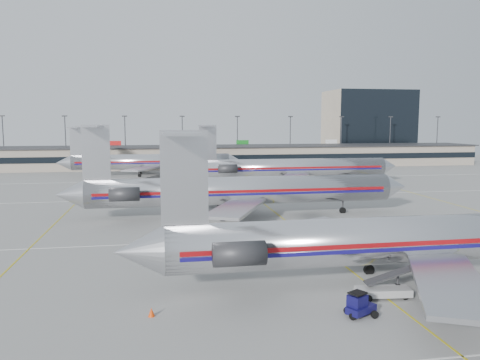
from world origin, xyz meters
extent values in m
plane|color=gray|center=(0.00, 0.00, 0.00)|extent=(260.00, 260.00, 0.00)
cube|color=silver|center=(0.00, 10.00, 0.01)|extent=(160.00, 0.15, 0.02)
cube|color=gray|center=(0.00, 98.00, 3.00)|extent=(160.00, 16.00, 6.00)
cube|color=black|center=(0.00, 89.90, 3.20)|extent=(160.00, 0.20, 1.60)
cube|color=#2D2D30|center=(0.00, 98.00, 6.10)|extent=(162.00, 17.00, 0.30)
cylinder|color=#38383D|center=(-63.00, 112.00, 7.50)|extent=(0.30, 0.30, 15.00)
cube|color=#2D2D30|center=(-63.00, 112.00, 15.10)|extent=(1.60, 0.40, 0.35)
cylinder|color=#38383D|center=(-45.00, 112.00, 7.50)|extent=(0.30, 0.30, 15.00)
cube|color=#2D2D30|center=(-45.00, 112.00, 15.10)|extent=(1.60, 0.40, 0.35)
cylinder|color=#38383D|center=(-27.00, 112.00, 7.50)|extent=(0.30, 0.30, 15.00)
cube|color=#2D2D30|center=(-27.00, 112.00, 15.10)|extent=(1.60, 0.40, 0.35)
cylinder|color=#38383D|center=(-9.00, 112.00, 7.50)|extent=(0.30, 0.30, 15.00)
cube|color=#2D2D30|center=(-9.00, 112.00, 15.10)|extent=(1.60, 0.40, 0.35)
cylinder|color=#38383D|center=(9.00, 112.00, 7.50)|extent=(0.30, 0.30, 15.00)
cube|color=#2D2D30|center=(9.00, 112.00, 15.10)|extent=(1.60, 0.40, 0.35)
cylinder|color=#38383D|center=(27.00, 112.00, 7.50)|extent=(0.30, 0.30, 15.00)
cube|color=#2D2D30|center=(27.00, 112.00, 15.10)|extent=(1.60, 0.40, 0.35)
cylinder|color=#38383D|center=(45.00, 112.00, 7.50)|extent=(0.30, 0.30, 15.00)
cube|color=#2D2D30|center=(45.00, 112.00, 15.10)|extent=(1.60, 0.40, 0.35)
cylinder|color=#38383D|center=(63.00, 112.00, 7.50)|extent=(0.30, 0.30, 15.00)
cube|color=#2D2D30|center=(63.00, 112.00, 15.10)|extent=(1.60, 0.40, 0.35)
cylinder|color=#38383D|center=(81.00, 112.00, 7.50)|extent=(0.30, 0.30, 15.00)
cube|color=#2D2D30|center=(81.00, 112.00, 15.10)|extent=(1.60, 0.40, 0.35)
cube|color=tan|center=(62.00, 128.00, 12.50)|extent=(30.00, 20.00, 25.00)
cylinder|color=silver|center=(4.27, -6.02, 3.59)|extent=(41.02, 3.79, 3.79)
cone|color=#B5B5BA|center=(-18.08, -6.02, 3.59)|extent=(3.69, 3.79, 3.79)
cube|color=maroon|center=(4.27, -7.93, 3.74)|extent=(38.97, 0.05, 0.36)
cube|color=#130C5A|center=(4.27, -7.93, 3.33)|extent=(38.97, 0.05, 0.29)
cube|color=#B5B5BA|center=(2.22, 1.15, 2.56)|extent=(9.54, 13.90, 0.33)
cube|color=#B5B5BA|center=(2.22, -13.20, 2.56)|extent=(9.54, 13.90, 0.33)
cube|color=#B5B5BA|center=(-14.70, -6.02, 8.97)|extent=(3.49, 0.26, 6.97)
cube|color=#B5B5BA|center=(-15.01, -6.02, 12.25)|extent=(2.46, 10.77, 0.18)
cylinder|color=#2D2D30|center=(-11.11, -3.10, 3.90)|extent=(3.69, 1.74, 1.74)
cylinder|color=#2D2D30|center=(-11.11, -8.95, 3.90)|extent=(3.69, 1.74, 1.74)
cylinder|color=#2D2D30|center=(1.19, -8.48, 0.85)|extent=(0.21, 0.21, 1.69)
cylinder|color=#2D2D30|center=(1.19, -3.56, 0.85)|extent=(0.21, 0.21, 1.69)
cylinder|color=silver|center=(-5.16, 22.89, 3.68)|extent=(42.02, 3.89, 3.89)
cone|color=silver|center=(17.53, 22.89, 3.68)|extent=(3.36, 3.89, 3.89)
cone|color=#B5B5BA|center=(-28.06, 22.89, 3.68)|extent=(3.78, 3.89, 3.89)
cube|color=maroon|center=(-5.16, 20.93, 3.83)|extent=(39.92, 0.05, 0.37)
cube|color=#130C5A|center=(-5.16, 20.93, 3.41)|extent=(39.92, 0.05, 0.29)
cube|color=#B5B5BA|center=(-7.26, 30.24, 2.63)|extent=(9.77, 14.24, 0.34)
cube|color=#B5B5BA|center=(-7.26, 15.53, 2.63)|extent=(9.77, 14.24, 0.34)
cube|color=#B5B5BA|center=(-24.60, 22.89, 9.19)|extent=(3.57, 0.26, 7.14)
cube|color=#B5B5BA|center=(-24.91, 22.89, 12.55)|extent=(2.52, 11.03, 0.19)
cylinder|color=#2D2D30|center=(-20.92, 25.88, 3.99)|extent=(3.78, 1.79, 1.79)
cylinder|color=#2D2D30|center=(-20.92, 19.89, 3.99)|extent=(3.78, 1.79, 1.79)
cylinder|color=#2D2D30|center=(9.55, 22.89, 0.87)|extent=(0.21, 0.21, 1.73)
cylinder|color=#2D2D30|center=(-8.31, 20.37, 0.87)|extent=(0.21, 0.21, 1.73)
cylinder|color=#2D2D30|center=(-8.31, 25.41, 0.87)|extent=(0.21, 0.21, 1.73)
cylinder|color=black|center=(9.55, 22.89, 0.37)|extent=(0.95, 0.32, 0.95)
cylinder|color=silver|center=(11.37, 54.08, 3.63)|extent=(39.38, 3.83, 3.83)
cone|color=silver|center=(32.72, 54.08, 3.63)|extent=(3.32, 3.83, 3.83)
cone|color=#B5B5BA|center=(-10.19, 54.08, 3.63)|extent=(3.73, 3.83, 3.83)
cube|color=maroon|center=(11.37, 52.15, 3.78)|extent=(37.42, 0.05, 0.36)
cube|color=#130C5A|center=(11.37, 52.15, 3.37)|extent=(37.42, 0.05, 0.29)
cube|color=#B5B5BA|center=(9.30, 61.33, 2.59)|extent=(9.64, 14.05, 0.33)
cube|color=#B5B5BA|center=(9.30, 46.82, 2.59)|extent=(9.64, 14.05, 0.33)
cube|color=#B5B5BA|center=(-6.77, 54.08, 9.07)|extent=(3.52, 0.26, 7.05)
cube|color=#B5B5BA|center=(-7.08, 54.08, 12.39)|extent=(2.49, 10.88, 0.19)
cylinder|color=#2D2D30|center=(-3.14, 57.03, 3.94)|extent=(3.73, 1.76, 1.76)
cylinder|color=#2D2D30|center=(-3.14, 51.13, 3.94)|extent=(3.73, 1.76, 1.76)
cylinder|color=#2D2D30|center=(24.84, 54.08, 0.86)|extent=(0.21, 0.21, 1.71)
cylinder|color=#2D2D30|center=(8.26, 51.59, 0.86)|extent=(0.21, 0.21, 1.71)
cylinder|color=#2D2D30|center=(8.26, 56.57, 0.86)|extent=(0.21, 0.21, 1.71)
cylinder|color=black|center=(24.84, 54.08, 0.36)|extent=(0.93, 0.31, 0.93)
cylinder|color=silver|center=(-18.27, 76.79, 3.50)|extent=(37.97, 3.70, 3.70)
cone|color=silver|center=(2.31, 76.79, 3.50)|extent=(3.20, 3.70, 3.70)
cone|color=#B5B5BA|center=(-39.06, 76.79, 3.50)|extent=(3.60, 3.70, 3.70)
cube|color=maroon|center=(-18.27, 74.93, 3.65)|extent=(36.07, 0.05, 0.35)
cube|color=#130C5A|center=(-18.27, 74.93, 3.25)|extent=(36.07, 0.05, 0.28)
cube|color=#B5B5BA|center=(-20.27, 83.79, 2.50)|extent=(9.29, 13.55, 0.32)
cube|color=#B5B5BA|center=(-20.27, 69.80, 2.50)|extent=(9.29, 13.55, 0.32)
cube|color=#B5B5BA|center=(-35.76, 76.79, 8.74)|extent=(3.40, 0.25, 6.79)
cube|color=#B5B5BA|center=(-36.06, 76.79, 11.94)|extent=(2.40, 10.49, 0.18)
cylinder|color=#2D2D30|center=(-32.26, 79.64, 3.80)|extent=(3.60, 1.70, 1.70)
cylinder|color=#2D2D30|center=(-32.26, 73.95, 3.80)|extent=(3.60, 1.70, 1.70)
cylinder|color=#2D2D30|center=(-5.28, 76.79, 0.82)|extent=(0.20, 0.20, 1.65)
cylinder|color=#2D2D30|center=(-21.27, 74.40, 0.82)|extent=(0.20, 0.20, 1.65)
cylinder|color=#2D2D30|center=(-21.27, 79.19, 0.82)|extent=(0.20, 0.20, 1.65)
cylinder|color=black|center=(-5.28, 76.79, 0.35)|extent=(0.90, 0.30, 0.90)
cube|color=#0D0B3C|center=(-3.29, -11.88, 0.52)|extent=(2.34, 1.92, 0.48)
cube|color=#0D0B3C|center=(-3.57, -11.88, 1.09)|extent=(1.46, 1.38, 0.86)
cube|color=black|center=(-3.57, -11.88, 1.66)|extent=(1.39, 1.32, 0.08)
cylinder|color=black|center=(-2.53, -11.40, 0.27)|extent=(0.53, 0.17, 0.53)
cylinder|color=black|center=(-2.53, -12.35, 0.27)|extent=(0.53, 0.17, 0.53)
cylinder|color=black|center=(-4.05, -11.40, 0.27)|extent=(0.53, 0.17, 0.53)
cylinder|color=black|center=(-4.05, -12.35, 0.27)|extent=(0.53, 0.17, 0.53)
cube|color=#0D0B3C|center=(2.35, -12.16, 0.52)|extent=(2.15, 1.22, 0.47)
cube|color=#0D0B3C|center=(2.07, -12.16, 1.08)|extent=(1.21, 1.04, 0.84)
cube|color=black|center=(2.07, -12.16, 1.64)|extent=(1.16, 0.99, 0.07)
cylinder|color=black|center=(3.10, -11.69, 0.26)|extent=(0.52, 0.17, 0.52)
cylinder|color=black|center=(3.10, -12.63, 0.26)|extent=(0.52, 0.17, 0.52)
cylinder|color=black|center=(1.61, -11.69, 0.26)|extent=(0.52, 0.17, 0.52)
cylinder|color=black|center=(1.61, -12.63, 0.26)|extent=(0.52, 0.17, 0.52)
cube|color=#999999|center=(-0.25, -9.02, 0.50)|extent=(4.12, 1.83, 0.55)
cube|color=#2D2D30|center=(0.42, -9.02, 1.78)|extent=(4.13, 1.40, 1.43)
cylinder|color=black|center=(1.19, -8.41, 0.28)|extent=(0.55, 0.18, 0.55)
cylinder|color=black|center=(1.19, -9.63, 0.28)|extent=(0.55, 0.18, 0.55)
cylinder|color=black|center=(-1.69, -8.41, 0.28)|extent=(0.55, 0.18, 0.55)
cylinder|color=black|center=(-1.69, -9.63, 0.28)|extent=(0.55, 0.18, 0.55)
cone|color=#DD3B07|center=(-17.22, -9.48, 0.31)|extent=(0.53, 0.53, 0.61)
camera|label=1|loc=(-16.47, -40.22, 12.97)|focal=35.00mm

